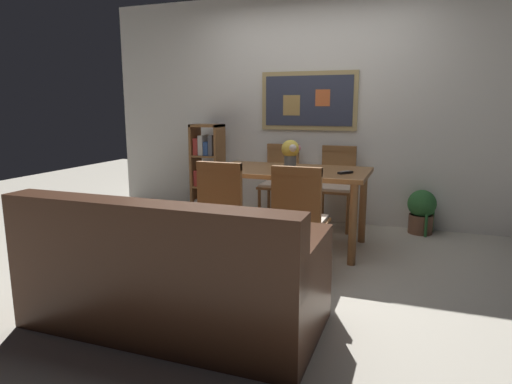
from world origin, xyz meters
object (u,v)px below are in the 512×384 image
dining_table (289,180)px  leather_couch (170,278)px  dining_chair_far_left (280,177)px  dining_chair_near_left (225,206)px  dining_chair_far_right (337,180)px  bookshelf (207,173)px  tv_remote (345,172)px  flower_vase (291,152)px  potted_ivy (422,211)px  dining_chair_near_right (299,213)px

dining_table → leather_couch: (-0.23, -1.83, -0.34)m
dining_chair_far_left → dining_chair_near_left: bearing=-89.7°
dining_chair_far_right → bookshelf: bearing=-178.4°
dining_chair_near_left → tv_remote: dining_chair_near_left is taller
dining_table → flower_vase: (0.00, 0.02, 0.27)m
dining_chair_near_left → potted_ivy: dining_chair_near_left is taller
leather_couch → potted_ivy: leather_couch is taller
dining_chair_far_right → dining_table: bearing=-110.8°
dining_chair_far_left → dining_chair_near_right: bearing=-68.3°
bookshelf → tv_remote: bearing=-26.1°
dining_chair_far_right → leather_couch: dining_chair_far_right is taller
dining_chair_far_right → flower_vase: flower_vase is taller
dining_chair_far_left → bookshelf: bearing=-177.4°
leather_couch → tv_remote: 1.94m
dining_table → flower_vase: flower_vase is taller
bookshelf → flower_vase: size_ratio=4.07×
bookshelf → flower_vase: (1.27, -0.76, 0.38)m
bookshelf → dining_chair_far_right: bearing=1.6°
dining_chair_far_left → leather_couch: bearing=-87.7°
dining_chair_far_left → flower_vase: 0.96m
dining_chair_far_right → dining_chair_near_right: size_ratio=1.00×
dining_table → flower_vase: size_ratio=5.34×
bookshelf → flower_vase: bearing=-31.1°
dining_table → tv_remote: 0.57m
dining_chair_far_left → dining_chair_near_left: same height
dining_chair_near_right → tv_remote: dining_chair_near_right is taller
dining_chair_far_right → leather_couch: bearing=-101.7°
dining_chair_near_right → dining_chair_far_left: bearing=111.7°
dining_chair_near_right → flower_vase: bearing=110.4°
dining_table → dining_chair_near_left: (-0.33, -0.78, -0.12)m
bookshelf → tv_remote: 2.03m
dining_chair_far_right → bookshelf: 1.58m
dining_table → bookshelf: bookshelf is taller
dining_table → dining_chair_far_right: (0.31, 0.82, -0.12)m
dining_chair_far_right → tv_remote: (0.23, -0.93, 0.23)m
dining_chair_far_right → flower_vase: (-0.31, -0.81, 0.38)m
leather_couch → bookshelf: bookshelf is taller
potted_ivy → tv_remote: 1.31m
dining_chair_near_right → dining_chair_far_left: same height
flower_vase → tv_remote: size_ratio=1.82×
dining_table → bookshelf: size_ratio=1.31×
dining_chair_near_right → dining_chair_near_left: (-0.65, 0.04, 0.00)m
dining_chair_far_right → dining_chair_near_right: 1.64m
flower_vase → leather_couch: bearing=-97.4°
dining_table → dining_chair_far_left: bearing=112.5°
dining_chair_far_right → potted_ivy: (0.90, 0.07, -0.29)m
bookshelf → potted_ivy: bearing=2.6°
dining_chair_near_left → bookshelf: bearing=120.9°
dining_chair_far_left → leather_couch: 2.66m
flower_vase → dining_table: bearing=-104.2°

